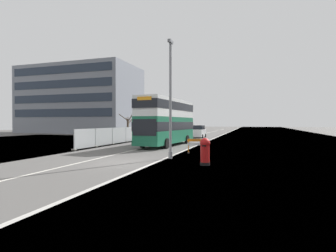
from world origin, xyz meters
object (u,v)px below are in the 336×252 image
double_decker_bus (167,121)px  car_oncoming_near (198,132)px  car_receding_mid (187,130)px  red_pillar_postbox (205,150)px  lamppost_foreground (170,103)px  roadworks_barrier (198,144)px

double_decker_bus → car_oncoming_near: double_decker_bus is taller
double_decker_bus → car_oncoming_near: size_ratio=2.61×
car_receding_mid → car_oncoming_near: bearing=-64.2°
red_pillar_postbox → car_oncoming_near: car_oncoming_near is taller
double_decker_bus → red_pillar_postbox: (6.29, -12.04, -1.81)m
red_pillar_postbox → car_receding_mid: size_ratio=0.36×
lamppost_foreground → car_oncoming_near: bearing=97.0°
lamppost_foreground → car_oncoming_near: size_ratio=1.91×
roadworks_barrier → car_oncoming_near: bearing=101.2°
roadworks_barrier → lamppost_foreground: bearing=-107.3°
red_pillar_postbox → roadworks_barrier: size_ratio=0.95×
car_receding_mid → red_pillar_postbox: bearing=-74.5°
lamppost_foreground → red_pillar_postbox: (2.78, -2.03, -3.01)m
double_decker_bus → car_receding_mid: bearing=98.8°
roadworks_barrier → car_receding_mid: (-8.33, 29.99, 0.22)m
roadworks_barrier → red_pillar_postbox: bearing=-74.3°
red_pillar_postbox → roadworks_barrier: 5.99m
roadworks_barrier → car_oncoming_near: 22.09m
red_pillar_postbox → car_oncoming_near: size_ratio=0.37×
roadworks_barrier → car_receding_mid: 31.13m
red_pillar_postbox → roadworks_barrier: red_pillar_postbox is taller
car_receding_mid → roadworks_barrier: bearing=-74.5°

